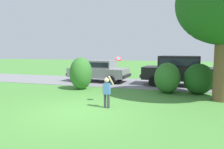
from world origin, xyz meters
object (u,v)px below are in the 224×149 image
at_px(parked_sedan, 100,70).
at_px(child_thrower, 107,90).
at_px(frisbee, 118,59).
at_px(parked_suv, 179,69).

distance_m(parked_sedan, child_thrower, 7.08).
xyz_separation_m(parked_sedan, frisbee, (2.96, -5.75, 1.07)).
relative_size(parked_sedan, parked_suv, 0.94).
xyz_separation_m(parked_suv, child_thrower, (-2.73, -6.39, -0.36)).
bearing_deg(child_thrower, frisbee, 72.07).
bearing_deg(frisbee, parked_sedan, 117.25).
bearing_deg(child_thrower, parked_sedan, 112.52).
distance_m(parked_sedan, frisbee, 6.56).
relative_size(parked_sedan, child_thrower, 3.50).
distance_m(parked_suv, frisbee, 6.19).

